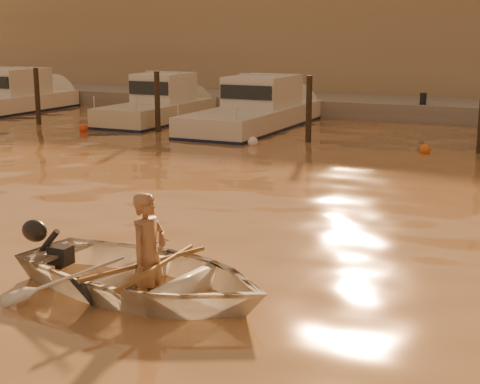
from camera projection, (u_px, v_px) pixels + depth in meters
The scene contains 16 objects.
dinghy at pixel (143, 275), 9.53m from camera, with size 2.63×3.69×0.76m, color silver.
person at pixel (149, 256), 9.42m from camera, with size 0.61×0.40×1.66m, color #956B4A.
outboard_motor at pixel (60, 255), 10.30m from camera, with size 0.90×0.40×0.70m, color black, non-canonical shape.
oar_port at pixel (158, 266), 9.37m from camera, with size 0.06×0.06×2.10m, color olive.
oar_starboard at pixel (146, 264), 9.47m from camera, with size 0.06×0.06×2.10m, color brown.
moored_boat_0 at pixel (3, 97), 29.83m from camera, with size 2.42×7.64×1.75m, color white, non-canonical shape.
moored_boat_1 at pixel (156, 105), 26.86m from camera, with size 2.11×6.31×1.75m, color beige, non-canonical shape.
moored_boat_2 at pixel (254, 110), 25.27m from camera, with size 2.46×8.17×1.75m, color silver, non-canonical shape.
piling_0 at pixel (37, 99), 26.34m from camera, with size 0.18×0.18×2.20m, color #2D2319.
piling_1 at pixel (157, 105), 24.29m from camera, with size 0.18×0.18×2.20m, color #2D2319.
piling_2 at pixel (309, 112), 22.12m from camera, with size 0.18×0.18×2.20m, color #2D2319.
fender_b at pixel (83, 128), 24.55m from camera, with size 0.30×0.30×0.30m, color #DB4319.
fender_c at pixel (253, 142), 21.66m from camera, with size 0.30×0.30×0.30m, color white.
fender_d at pixel (425, 150), 20.28m from camera, with size 0.30×0.30×0.30m, color orange.
quay at pixel (379, 112), 29.03m from camera, with size 52.00×4.00×1.00m, color gray.
waterfront_building at pixel (411, 50), 33.41m from camera, with size 46.00×7.00×4.80m, color #9E8466.
Camera 1 is at (7.19, -7.15, 3.39)m, focal length 55.00 mm.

